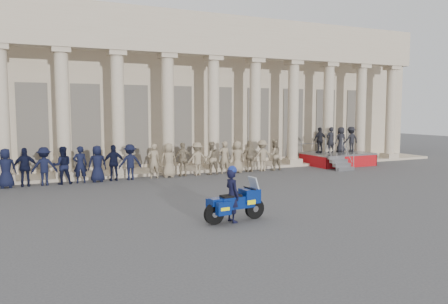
# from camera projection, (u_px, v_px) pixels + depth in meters

# --- Properties ---
(ground) EXTENTS (90.00, 90.00, 0.00)m
(ground) POSITION_uv_depth(u_px,v_px,m) (202.00, 206.00, 15.42)
(ground) COLOR #434345
(ground) RESTS_ON ground
(building) EXTENTS (40.00, 12.50, 9.00)m
(building) POSITION_uv_depth(u_px,v_px,m) (117.00, 92.00, 28.33)
(building) COLOR tan
(building) RESTS_ON ground
(officer_rank) EXTENTS (20.64, 0.65, 1.72)m
(officer_rank) POSITION_uv_depth(u_px,v_px,m) (93.00, 164.00, 20.37)
(officer_rank) COLOR black
(officer_rank) RESTS_ON ground
(reviewing_stand) EXTENTS (3.81, 3.76, 2.33)m
(reviewing_stand) POSITION_uv_depth(u_px,v_px,m) (339.00, 146.00, 26.85)
(reviewing_stand) COLOR gray
(reviewing_stand) RESTS_ON ground
(motorcycle) EXTENTS (2.06, 0.86, 1.32)m
(motorcycle) POSITION_uv_depth(u_px,v_px,m) (235.00, 203.00, 13.18)
(motorcycle) COLOR black
(motorcycle) RESTS_ON ground
(rider) EXTENTS (0.44, 0.62, 1.71)m
(rider) POSITION_uv_depth(u_px,v_px,m) (232.00, 194.00, 13.09)
(rider) COLOR black
(rider) RESTS_ON ground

